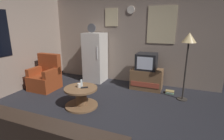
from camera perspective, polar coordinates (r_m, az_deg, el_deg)
ground_plane at (r=3.55m, az=-6.76°, el=-15.32°), size 12.00×12.00×0.00m
wall_with_art at (r=5.34m, az=5.71°, el=10.36°), size 5.20×0.12×2.68m
fridge at (r=5.43m, az=-5.53°, el=4.15°), size 0.60×0.62×1.77m
tv_stand at (r=4.96m, az=11.28°, el=-2.88°), size 0.84×0.53×0.56m
crt_tv at (r=4.83m, az=11.25°, el=2.78°), size 0.54×0.51×0.44m
standing_lamp at (r=4.25m, az=23.79°, el=8.06°), size 0.32×0.32×1.59m
coffee_table at (r=3.92m, az=-10.05°, el=-8.71°), size 0.72×0.72×0.44m
wine_glass at (r=3.90m, az=-9.99°, el=-4.23°), size 0.05×0.05×0.15m
mug_ceramic_white at (r=3.85m, az=-10.74°, el=-4.99°), size 0.08×0.08×0.09m
remote_control at (r=3.81m, az=-9.00°, el=-5.67°), size 0.15×0.12×0.02m
armchair at (r=5.18m, az=-20.93°, el=-2.13°), size 0.68×0.68×0.96m
book_stack at (r=4.85m, az=18.40°, el=-6.85°), size 0.21×0.16×0.07m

